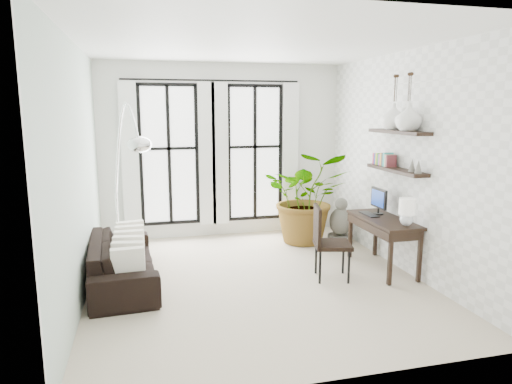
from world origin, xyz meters
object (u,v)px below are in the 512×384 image
object	(u,v)px
arc_lamp	(126,142)
desk	(385,223)
desk_chair	(326,238)
buddha	(341,224)
plant	(307,197)
sofa	(122,261)

from	to	relation	value
arc_lamp	desk	bearing A→B (deg)	-15.51
desk	desk_chair	bearing A→B (deg)	-174.00
arc_lamp	buddha	xyz separation A→B (m)	(3.64, 0.50, -1.56)
desk	arc_lamp	xyz separation A→B (m)	(-3.64, 1.01, 1.17)
desk	desk_chair	world-z (taller)	desk
plant	desk_chair	world-z (taller)	plant
buddha	sofa	bearing A→B (deg)	-163.76
buddha	arc_lamp	bearing A→B (deg)	-172.20
arc_lamp	plant	bearing A→B (deg)	12.42
desk	sofa	bearing A→B (deg)	173.61
desk_chair	arc_lamp	bearing A→B (deg)	171.02
plant	arc_lamp	distance (m)	3.31
plant	buddha	distance (m)	0.78
desk_chair	buddha	xyz separation A→B (m)	(0.96, 1.61, -0.25)
plant	desk_chair	bearing A→B (deg)	-101.99
desk	buddha	distance (m)	1.56
arc_lamp	buddha	size ratio (longest dim) A/B	3.02
plant	buddha	world-z (taller)	plant
desk	plant	bearing A→B (deg)	109.23
plant	desk	world-z (taller)	plant
sofa	buddha	world-z (taller)	buddha
plant	buddha	size ratio (longest dim) A/B	2.03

